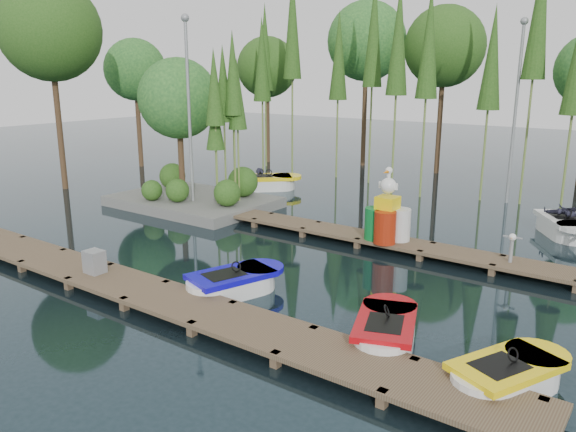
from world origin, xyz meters
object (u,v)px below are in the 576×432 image
Objects in this scene: boat_blue at (233,283)px; island at (190,125)px; boat_yellow_far at (266,182)px; utility_cabinet at (94,262)px; yellow_barrel at (386,223)px; drum_cluster at (387,220)px; boat_red at (385,331)px.

island is at bearing 159.35° from boat_blue.
boat_blue is 0.90× the size of boat_yellow_far.
boat_yellow_far reaches higher than utility_cabinet.
island is 2.41× the size of boat_blue.
island reaches higher than boat_blue.
yellow_barrel is 0.45× the size of drum_cluster.
island is at bearing 174.98° from yellow_barrel.
yellow_barrel is at bearing -5.02° from island.
drum_cluster reaches higher than utility_cabinet.
island reaches higher than yellow_barrel.
drum_cluster is at bearing 92.91° from boat_blue.
utility_cabinet is (4.39, -7.79, -2.59)m from island.
boat_yellow_far is (-7.02, 10.27, 0.07)m from boat_blue.
boat_yellow_far is 3.11× the size of yellow_barrel.
island is at bearing 131.43° from boat_red.
island is 13.72m from boat_red.
boat_red is (4.14, -0.16, -0.01)m from boat_blue.
boat_red is 2.70× the size of yellow_barrel.
boat_blue is (7.64, -6.22, -2.93)m from island.
boat_blue is at bearing -105.55° from drum_cluster.
boat_red is 6.09m from drum_cluster.
yellow_barrel is (9.00, -0.79, -2.38)m from island.
boat_yellow_far is 5.39× the size of utility_cabinet.
island is 5.00m from boat_yellow_far.
yellow_barrel is (1.35, 5.42, 0.55)m from boat_blue.
yellow_barrel is 0.25m from drum_cluster.
boat_yellow_far is at bearing 81.28° from island.
drum_cluster reaches higher than boat_blue.
island is 10.28m from boat_blue.
boat_red is at bearing -66.01° from boat_yellow_far.
island is 2.16× the size of boat_yellow_far.
yellow_barrel is at bearing 56.64° from utility_cabinet.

